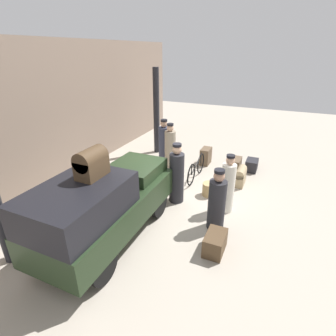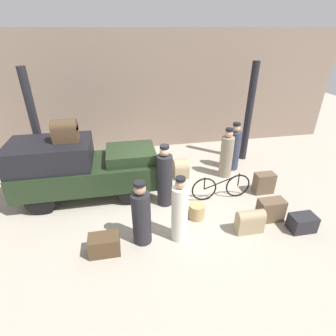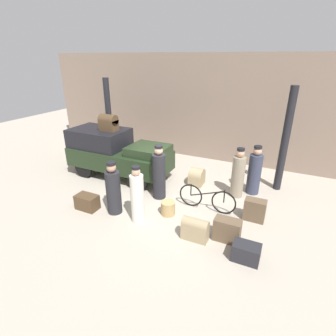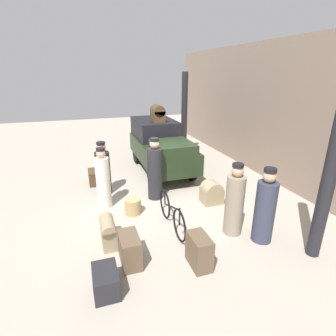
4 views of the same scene
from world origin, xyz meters
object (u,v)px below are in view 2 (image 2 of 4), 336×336
at_px(truck, 80,167).
at_px(trunk_on_truck_roof, 65,130).
at_px(porter_standing_middle, 165,178).
at_px(suitcase_black_upright, 264,183).
at_px(porter_carrying_trunk, 234,149).
at_px(bicycle, 221,187).
at_px(suitcase_tan_flat, 104,245).
at_px(trunk_wicker_pale, 302,223).
at_px(porter_lifting_near_truck, 141,216).
at_px(suitcase_small_leather, 271,210).
at_px(trunk_large_brown, 181,169).
at_px(porter_with_bicycle, 226,155).
at_px(wicker_basket, 197,211).
at_px(trunk_barrel_dark, 250,221).
at_px(conductor_in_dark_uniform, 180,212).

relative_size(truck, trunk_on_truck_roof, 6.09).
xyz_separation_m(truck, trunk_on_truck_roof, (-0.22, 0.00, 1.11)).
bearing_deg(porter_standing_middle, suitcase_black_upright, 0.02).
bearing_deg(suitcase_black_upright, porter_carrying_trunk, 100.74).
xyz_separation_m(bicycle, suitcase_black_upright, (1.40, 0.07, -0.06)).
xyz_separation_m(suitcase_tan_flat, trunk_wicker_pale, (4.81, -0.15, -0.02)).
bearing_deg(porter_carrying_trunk, suitcase_black_upright, -79.26).
bearing_deg(porter_lifting_near_truck, suitcase_small_leather, 2.61).
bearing_deg(suitcase_black_upright, suitcase_small_leather, -111.37).
relative_size(suitcase_tan_flat, suitcase_black_upright, 1.06).
relative_size(bicycle, trunk_large_brown, 2.79).
bearing_deg(suitcase_black_upright, trunk_on_truck_roof, 171.49).
bearing_deg(trunk_wicker_pale, suitcase_black_upright, 93.05).
bearing_deg(porter_standing_middle, bicycle, -2.28).
bearing_deg(trunk_wicker_pale, trunk_on_truck_roof, 155.46).
distance_m(truck, porter_lifting_near_truck, 2.71).
bearing_deg(porter_with_bicycle, bicycle, -116.54).
relative_size(bicycle, porter_with_bicycle, 1.05).
height_order(porter_carrying_trunk, trunk_on_truck_roof, trunk_on_truck_roof).
xyz_separation_m(wicker_basket, suitcase_black_upright, (2.35, 0.81, 0.11)).
distance_m(suitcase_tan_flat, trunk_on_truck_roof, 3.19).
xyz_separation_m(bicycle, porter_standing_middle, (-1.66, 0.07, 0.44)).
distance_m(wicker_basket, porter_standing_middle, 1.24).
height_order(bicycle, porter_carrying_trunk, porter_carrying_trunk).
relative_size(suitcase_tan_flat, trunk_large_brown, 1.06).
bearing_deg(trunk_barrel_dark, porter_standing_middle, 139.60).
height_order(trunk_large_brown, trunk_on_truck_roof, trunk_on_truck_roof).
bearing_deg(porter_standing_middle, suitcase_tan_flat, -135.81).
xyz_separation_m(porter_standing_middle, conductor_in_dark_uniform, (0.08, -1.47, -0.05)).
relative_size(bicycle, suitcase_small_leather, 2.68).
relative_size(truck, suitcase_tan_flat, 5.82).
bearing_deg(conductor_in_dark_uniform, wicker_basket, 46.28).
distance_m(conductor_in_dark_uniform, suitcase_small_leather, 2.55).
bearing_deg(porter_standing_middle, suitcase_small_leather, -25.63).
bearing_deg(trunk_on_truck_roof, porter_carrying_trunk, 8.88).
relative_size(truck, trunk_wicker_pale, 6.37).
bearing_deg(trunk_barrel_dark, suitcase_small_leather, 23.78).
bearing_deg(trunk_wicker_pale, wicker_basket, 158.80).
xyz_separation_m(wicker_basket, trunk_on_truck_roof, (-3.24, 1.65, 1.88)).
distance_m(bicycle, trunk_on_truck_roof, 4.61).
bearing_deg(conductor_in_dark_uniform, porter_lifting_near_truck, 174.97).
relative_size(wicker_basket, trunk_on_truck_roof, 0.65).
xyz_separation_m(conductor_in_dark_uniform, suitcase_tan_flat, (-1.74, -0.14, -0.54)).
height_order(truck, trunk_wicker_pale, truck).
bearing_deg(porter_standing_middle, trunk_wicker_pale, -29.11).
relative_size(truck, trunk_large_brown, 6.19).
distance_m(porter_carrying_trunk, conductor_in_dark_uniform, 4.10).
bearing_deg(bicycle, trunk_barrel_dark, -83.26).
bearing_deg(porter_lifting_near_truck, trunk_on_truck_roof, 128.05).
bearing_deg(trunk_on_truck_roof, suitcase_black_upright, -8.51).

